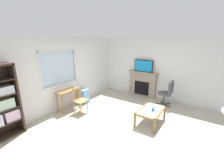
{
  "coord_description": "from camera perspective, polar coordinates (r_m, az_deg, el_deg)",
  "views": [
    {
      "loc": [
        -3.46,
        -2.08,
        2.48
      ],
      "look_at": [
        0.39,
        0.54,
        1.1
      ],
      "focal_mm": 24.33,
      "sensor_mm": 36.0,
      "label": 1
    }
  ],
  "objects": [
    {
      "name": "plastic_drawer_unit",
      "position": [
        6.3,
        -10.71,
        -4.33
      ],
      "size": [
        0.35,
        0.4,
        0.54
      ],
      "primitive_type": "cube",
      "color": "#72ADDB",
      "rests_on": "ground"
    },
    {
      "name": "wall_back_with_window",
      "position": [
        5.84,
        -17.8,
        3.42
      ],
      "size": [
        5.49,
        0.15,
        2.53
      ],
      "color": "silver",
      "rests_on": "ground"
    },
    {
      "name": "coffee_table",
      "position": [
        4.81,
        14.4,
        -9.98
      ],
      "size": [
        1.04,
        0.63,
        0.44
      ],
      "color": "#8C9E99",
      "rests_on": "ground"
    },
    {
      "name": "ground",
      "position": [
        4.74,
        2.84,
        -15.19
      ],
      "size": [
        6.49,
        5.88,
        0.02
      ],
      "primitive_type": "cube",
      "color": "#B2A893"
    },
    {
      "name": "office_chair",
      "position": [
        6.12,
        19.89,
        -2.87
      ],
      "size": [
        0.57,
        0.58,
        1.0
      ],
      "color": "#4C4C51",
      "rests_on": "ground"
    },
    {
      "name": "wooden_chair",
      "position": [
        5.38,
        -12.04,
        -5.89
      ],
      "size": [
        0.44,
        0.42,
        0.9
      ],
      "color": "tan",
      "rests_on": "ground"
    },
    {
      "name": "desk_under_window",
      "position": [
        5.65,
        -16.27,
        -3.67
      ],
      "size": [
        0.82,
        0.39,
        0.74
      ],
      "color": "olive",
      "rests_on": "ground"
    },
    {
      "name": "tv",
      "position": [
        6.68,
        11.72,
        6.67
      ],
      "size": [
        0.06,
        0.82,
        0.51
      ],
      "color": "black",
      "rests_on": "fireplace"
    },
    {
      "name": "fireplace",
      "position": [
        6.88,
        11.38,
        0.0
      ],
      "size": [
        0.26,
        1.3,
        1.12
      ],
      "color": "gray",
      "rests_on": "ground"
    },
    {
      "name": "sippy_cup",
      "position": [
        4.72,
        15.19,
        -9.17
      ],
      "size": [
        0.07,
        0.07,
        0.09
      ],
      "primitive_type": "cylinder",
      "color": "#337FD6",
      "rests_on": "coffee_table"
    },
    {
      "name": "wall_right",
      "position": [
        6.71,
        15.66,
        5.47
      ],
      "size": [
        0.12,
        5.08,
        2.53
      ],
      "primitive_type": "cube",
      "color": "silver",
      "rests_on": "ground"
    }
  ]
}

